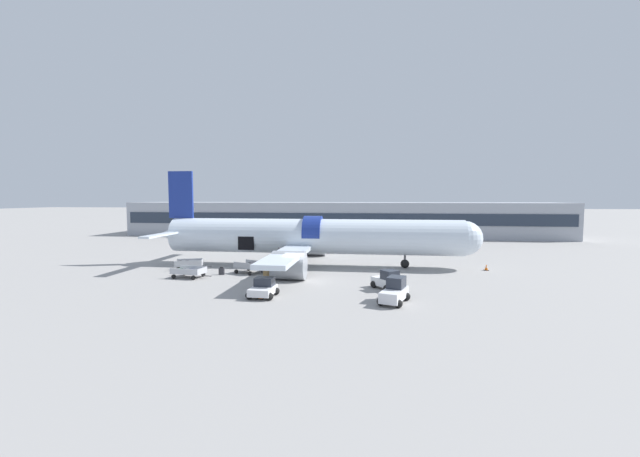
% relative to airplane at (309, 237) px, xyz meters
% --- Properties ---
extents(ground_plane, '(500.00, 500.00, 0.00)m').
position_rel_airplane_xyz_m(ground_plane, '(0.41, -7.88, -3.07)').
color(ground_plane, gray).
extents(terminal_strip, '(81.89, 12.75, 6.41)m').
position_rel_airplane_xyz_m(terminal_strip, '(0.41, 35.17, 0.14)').
color(terminal_strip, '#9EA3AD').
rests_on(terminal_strip, ground_plane).
extents(airplane, '(34.97, 27.46, 10.22)m').
position_rel_airplane_xyz_m(airplane, '(0.00, 0.00, 0.00)').
color(airplane, silver).
rests_on(airplane, ground_plane).
extents(baggage_tug_lead, '(2.55, 2.83, 1.59)m').
position_rel_airplane_xyz_m(baggage_tug_lead, '(7.93, -9.87, -2.40)').
color(baggage_tug_lead, white).
rests_on(baggage_tug_lead, ground_plane).
extents(baggage_tug_mid, '(2.14, 2.57, 1.38)m').
position_rel_airplane_xyz_m(baggage_tug_mid, '(-1.21, -13.50, -2.47)').
color(baggage_tug_mid, silver).
rests_on(baggage_tug_mid, ground_plane).
extents(baggage_tug_rear, '(2.40, 3.43, 1.75)m').
position_rel_airplane_xyz_m(baggage_tug_rear, '(8.30, -13.83, -2.33)').
color(baggage_tug_rear, silver).
rests_on(baggage_tug_rear, ground_plane).
extents(baggage_cart_loading, '(3.50, 2.73, 1.13)m').
position_rel_airplane_xyz_m(baggage_cart_loading, '(-4.98, -4.80, -2.52)').
color(baggage_cart_loading, '#999BA0').
rests_on(baggage_cart_loading, ground_plane).
extents(baggage_cart_queued, '(3.86, 2.27, 0.96)m').
position_rel_airplane_xyz_m(baggage_cart_queued, '(-9.87, -7.68, -2.61)').
color(baggage_cart_queued, '#B7BABF').
rests_on(baggage_cart_queued, ground_plane).
extents(baggage_cart_empty, '(3.64, 2.48, 1.00)m').
position_rel_airplane_xyz_m(baggage_cart_empty, '(-11.74, -3.74, -2.60)').
color(baggage_cart_empty, '#B7BABF').
rests_on(baggage_cart_empty, ground_plane).
extents(ground_crew_loader_a, '(0.51, 0.51, 1.58)m').
position_rel_airplane_xyz_m(ground_crew_loader_a, '(-1.75, -3.86, -2.24)').
color(ground_crew_loader_a, '#2D2D33').
rests_on(ground_crew_loader_a, ground_plane).
extents(ground_crew_loader_b, '(0.52, 0.50, 1.60)m').
position_rel_airplane_xyz_m(ground_crew_loader_b, '(-2.65, -4.54, -2.23)').
color(ground_crew_loader_b, '#1E2338').
rests_on(ground_crew_loader_b, ground_plane).
extents(ground_crew_driver, '(0.52, 0.61, 1.76)m').
position_rel_airplane_xyz_m(ground_crew_driver, '(-2.80, -3.60, -2.14)').
color(ground_crew_driver, black).
rests_on(ground_crew_driver, ground_plane).
extents(suitcase_on_tarmac_upright, '(0.58, 0.47, 0.65)m').
position_rel_airplane_xyz_m(suitcase_on_tarmac_upright, '(-3.05, -6.12, -2.80)').
color(suitcase_on_tarmac_upright, olive).
rests_on(suitcase_on_tarmac_upright, ground_plane).
extents(suitcase_on_tarmac_spare, '(0.55, 0.23, 0.74)m').
position_rel_airplane_xyz_m(suitcase_on_tarmac_spare, '(-7.45, -5.98, -2.75)').
color(suitcase_on_tarmac_spare, '#2D2D33').
rests_on(suitcase_on_tarmac_spare, ground_plane).
extents(safety_cone_nose, '(0.46, 0.46, 0.62)m').
position_rel_airplane_xyz_m(safety_cone_nose, '(18.11, -0.24, -2.78)').
color(safety_cone_nose, black).
rests_on(safety_cone_nose, ground_plane).
extents(safety_cone_engine_left, '(0.49, 0.49, 0.72)m').
position_rel_airplane_xyz_m(safety_cone_engine_left, '(-1.25, -14.08, -2.73)').
color(safety_cone_engine_left, black).
rests_on(safety_cone_engine_left, ground_plane).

